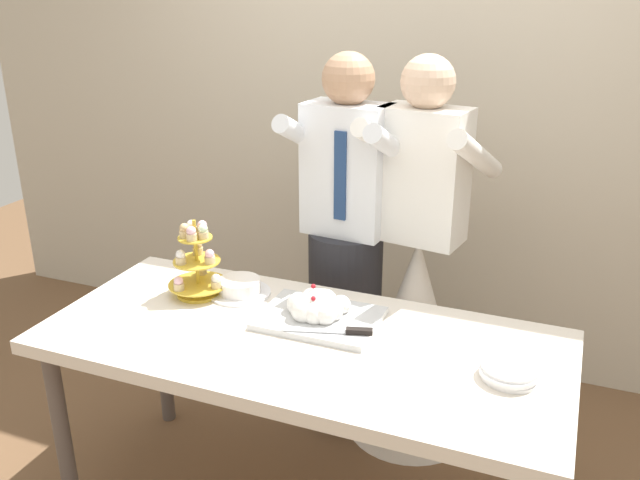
# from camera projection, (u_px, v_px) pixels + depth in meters

# --- Properties ---
(rear_wall) EXTENTS (5.20, 0.10, 2.90)m
(rear_wall) POSITION_uv_depth(u_px,v_px,m) (414.00, 82.00, 3.26)
(rear_wall) COLOR beige
(rear_wall) RESTS_ON ground_plane
(dessert_table) EXTENTS (1.80, 0.80, 0.78)m
(dessert_table) POSITION_uv_depth(u_px,v_px,m) (301.00, 355.00, 2.32)
(dessert_table) COLOR silver
(dessert_table) RESTS_ON ground_plane
(cupcake_stand) EXTENTS (0.23, 0.23, 0.31)m
(cupcake_stand) POSITION_uv_depth(u_px,v_px,m) (197.00, 263.00, 2.55)
(cupcake_stand) COLOR gold
(cupcake_stand) RESTS_ON dessert_table
(main_cake_tray) EXTENTS (0.43, 0.31, 0.12)m
(main_cake_tray) POSITION_uv_depth(u_px,v_px,m) (318.00, 311.00, 2.38)
(main_cake_tray) COLOR silver
(main_cake_tray) RESTS_ON dessert_table
(plate_stack) EXTENTS (0.18, 0.18, 0.04)m
(plate_stack) POSITION_uv_depth(u_px,v_px,m) (509.00, 372.00, 2.04)
(plate_stack) COLOR white
(plate_stack) RESTS_ON dessert_table
(round_cake) EXTENTS (0.24, 0.24, 0.06)m
(round_cake) POSITION_uv_depth(u_px,v_px,m) (240.00, 288.00, 2.59)
(round_cake) COLOR white
(round_cake) RESTS_ON dessert_table
(person_groom) EXTENTS (0.50, 0.52, 1.66)m
(person_groom) POSITION_uv_depth(u_px,v_px,m) (346.00, 269.00, 2.89)
(person_groom) COLOR #232328
(person_groom) RESTS_ON ground_plane
(person_bride) EXTENTS (0.57, 0.56, 1.66)m
(person_bride) POSITION_uv_depth(u_px,v_px,m) (415.00, 312.00, 2.87)
(person_bride) COLOR white
(person_bride) RESTS_ON ground_plane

